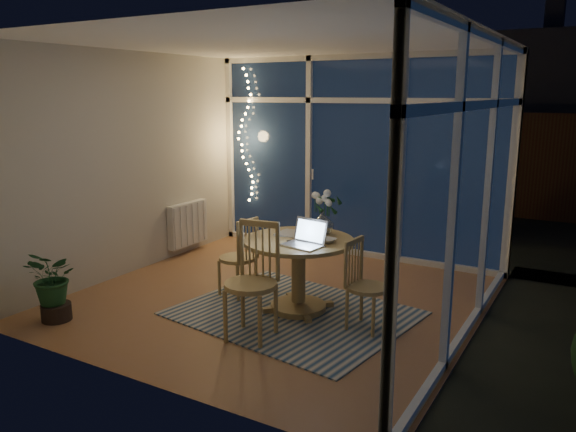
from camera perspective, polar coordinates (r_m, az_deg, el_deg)
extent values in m
plane|color=#9A6A43|center=(5.98, -1.18, -8.39)|extent=(4.00, 4.00, 0.00)
plane|color=white|center=(5.61, -1.30, 17.29)|extent=(4.00, 4.00, 0.00)
cube|color=beige|center=(7.42, 6.86, 5.95)|extent=(4.00, 0.04, 2.60)
cube|color=beige|center=(4.10, -15.90, 0.36)|extent=(4.00, 0.04, 2.60)
cube|color=beige|center=(6.90, -15.65, 5.10)|extent=(0.04, 4.00, 2.60)
cube|color=beige|center=(4.93, 19.07, 2.12)|extent=(0.04, 4.00, 2.60)
cube|color=silver|center=(7.38, 6.73, 5.92)|extent=(4.00, 0.10, 2.60)
cube|color=silver|center=(4.94, 18.61, 2.17)|extent=(0.10, 4.00, 2.60)
cube|color=silver|center=(7.66, -10.15, -0.79)|extent=(0.10, 0.70, 0.58)
cube|color=black|center=(10.30, 15.87, -0.31)|extent=(12.00, 6.00, 0.10)
cube|color=#3E2116|center=(10.75, 14.26, 5.49)|extent=(11.00, 0.08, 1.80)
cube|color=#363A41|center=(13.53, 19.42, 12.04)|extent=(7.00, 3.00, 2.20)
sphere|color=#173216|center=(9.13, 5.60, 1.79)|extent=(0.90, 0.90, 0.90)
cube|color=beige|center=(5.59, 0.55, -9.84)|extent=(2.36, 1.99, 0.01)
cylinder|color=tan|center=(5.55, 1.07, -6.04)|extent=(1.22, 1.22, 0.74)
cube|color=tan|center=(5.96, -5.18, -4.09)|extent=(0.46, 0.46, 0.87)
cube|color=tan|center=(5.14, 8.12, -7.00)|extent=(0.44, 0.44, 0.85)
cube|color=tan|center=(4.90, -3.83, -6.69)|extent=(0.54, 0.54, 1.04)
imported|color=silver|center=(5.63, 3.53, -0.77)|extent=(0.23, 0.23, 0.21)
imported|color=white|center=(5.33, 4.02, -2.50)|extent=(0.17, 0.17, 0.04)
cube|color=beige|center=(5.63, 0.44, -1.78)|extent=(0.40, 0.32, 0.01)
cube|color=black|center=(5.33, 0.37, -2.62)|extent=(0.11, 0.09, 0.01)
imported|color=#194724|center=(5.76, -22.71, -6.21)|extent=(0.58, 0.51, 0.76)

